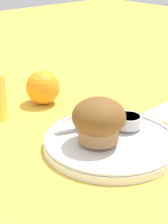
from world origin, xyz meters
TOP-DOWN VIEW (x-y plane):
  - ground_plane at (0.00, 0.00)m, footprint 3.00×3.00m
  - plate at (0.01, 0.01)m, footprint 0.24×0.24m
  - muffin at (-0.01, 0.02)m, footprint 0.09×0.09m
  - cream_ramekin at (0.07, 0.02)m, footprint 0.05×0.05m
  - berry_pair at (0.01, 0.07)m, footprint 0.03×0.02m
  - butter_knife at (0.03, 0.07)m, footprint 0.15×0.07m
  - orange_fruit at (0.05, 0.26)m, footprint 0.08×0.08m

SIDE VIEW (x-z plane):
  - ground_plane at x=0.00m, z-range 0.00..0.00m
  - plate at x=0.01m, z-range 0.00..0.02m
  - butter_knife at x=0.03m, z-range 0.02..0.02m
  - berry_pair at x=0.01m, z-range 0.02..0.04m
  - cream_ramekin at x=0.07m, z-range 0.02..0.04m
  - orange_fruit at x=0.05m, z-range 0.00..0.08m
  - muffin at x=-0.01m, z-range 0.02..0.10m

